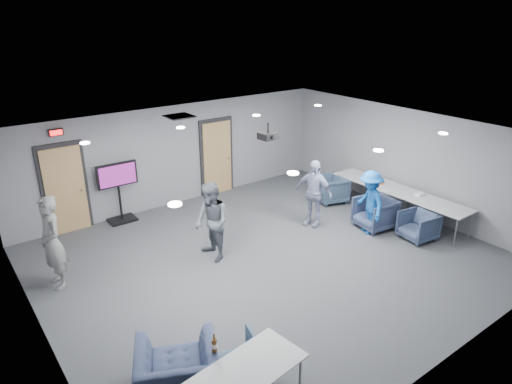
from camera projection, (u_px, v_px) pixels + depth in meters
floor at (269, 259)px, 9.83m from camera, size 9.00×9.00×0.00m
ceiling at (271, 137)px, 8.82m from camera, size 9.00×9.00×0.00m
wall_back at (178, 155)px, 12.30m from camera, size 9.00×0.02×2.70m
wall_front at (448, 291)px, 6.35m from camera, size 9.00×0.02×2.70m
wall_left at (35, 272)px, 6.82m from camera, size 0.02×8.00×2.70m
wall_right at (406, 161)px, 11.83m from camera, size 0.02×8.00×2.70m
door_left at (65, 190)px, 10.70m from camera, size 1.06×0.17×2.24m
door_right at (217, 157)px, 13.04m from camera, size 1.06×0.17×2.24m
exit_sign at (56, 132)px, 10.17m from camera, size 0.32×0.08×0.16m
hvac_diffuser at (179, 116)px, 10.63m from camera, size 0.60×0.60×0.03m
downlights at (271, 138)px, 8.83m from camera, size 6.18×3.78×0.02m
person_a at (52, 243)px, 8.55m from camera, size 0.51×0.72×1.85m
person_b at (212, 222)px, 9.55m from camera, size 0.71×0.88×1.72m
person_c at (313, 193)px, 11.11m from camera, size 0.70×1.06×1.68m
person_d at (370, 202)px, 10.75m from camera, size 0.92×1.15×1.55m
chair_right_a at (331, 189)px, 12.65m from camera, size 1.01×0.99×0.73m
chair_right_b at (375, 213)px, 11.11m from camera, size 0.96×0.94×0.77m
chair_right_c at (418, 226)px, 10.57m from camera, size 0.83×0.81×0.67m
chair_front_a at (233, 361)px, 6.49m from camera, size 0.91×0.92×0.68m
chair_front_b at (177, 370)px, 6.31m from camera, size 1.42×1.35×0.72m
table_right_a at (370, 181)px, 12.31m from camera, size 0.81×1.94×0.73m
table_right_b at (432, 204)px, 10.90m from camera, size 0.78×1.88×0.73m
table_front_left at (239, 377)px, 5.75m from camera, size 1.92×0.99×0.73m
bottle_front at (214, 345)px, 6.08m from camera, size 0.08×0.08×0.29m
bottle_right at (378, 181)px, 11.93m from camera, size 0.07×0.07×0.27m
snack_box at (381, 183)px, 11.99m from camera, size 0.20×0.17×0.04m
wrapper at (420, 194)px, 11.27m from camera, size 0.24×0.17×0.05m
tv_stand at (119, 189)px, 11.28m from camera, size 1.00×0.48×1.54m
projector at (268, 136)px, 10.10m from camera, size 0.40×0.38×0.37m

